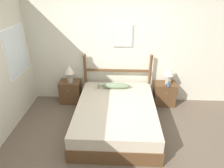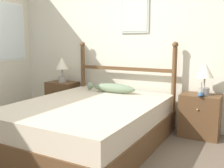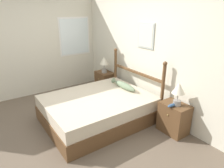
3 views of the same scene
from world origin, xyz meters
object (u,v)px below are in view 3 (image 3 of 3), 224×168
(nightstand_left, at_px, (105,82))
(table_lamp_left, at_px, (104,62))
(bed, at_px, (98,109))
(fish_pillow, at_px, (124,85))
(nightstand_right, at_px, (174,118))
(table_lamp_right, at_px, (179,90))
(model_boat, at_px, (173,105))

(nightstand_left, distance_m, table_lamp_left, 0.56)
(bed, height_order, fish_pillow, fish_pillow)
(table_lamp_left, bearing_deg, fish_pillow, -9.84)
(bed, relative_size, fish_pillow, 2.73)
(nightstand_right, bearing_deg, nightstand_left, 180.00)
(nightstand_right, relative_size, table_lamp_right, 1.34)
(bed, xyz_separation_m, fish_pillow, (-0.06, 0.70, 0.33))
(table_lamp_right, bearing_deg, fish_pillow, -171.22)
(nightstand_right, distance_m, fish_pillow, 1.26)
(bed, height_order, table_lamp_right, table_lamp_right)
(fish_pillow, bearing_deg, table_lamp_left, 170.16)
(nightstand_left, distance_m, table_lamp_right, 2.40)
(table_lamp_left, distance_m, model_boat, 2.30)
(nightstand_right, distance_m, table_lamp_right, 0.56)
(nightstand_right, bearing_deg, table_lamp_right, -28.21)
(bed, xyz_separation_m, table_lamp_right, (1.18, 0.89, 0.59))
(table_lamp_right, bearing_deg, nightstand_right, 151.79)
(bed, bearing_deg, nightstand_right, 38.43)
(table_lamp_left, relative_size, model_boat, 1.76)
(table_lamp_right, bearing_deg, bed, -143.10)
(bed, distance_m, table_lamp_left, 1.54)
(table_lamp_left, xyz_separation_m, fish_pillow, (1.06, -0.18, -0.26))
(nightstand_left, xyz_separation_m, table_lamp_left, (0.03, -0.03, 0.56))
(table_lamp_left, distance_m, table_lamp_right, 2.30)
(nightstand_right, distance_m, table_lamp_left, 2.33)
(table_lamp_right, distance_m, model_boat, 0.27)
(table_lamp_right, bearing_deg, table_lamp_left, -179.76)
(table_lamp_left, bearing_deg, nightstand_left, 134.07)
(nightstand_right, xyz_separation_m, fish_pillow, (-1.21, -0.21, 0.30))
(model_boat, relative_size, fish_pillow, 0.32)
(model_boat, xyz_separation_m, fish_pillow, (-1.23, -0.10, -0.01))
(bed, height_order, model_boat, model_boat)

